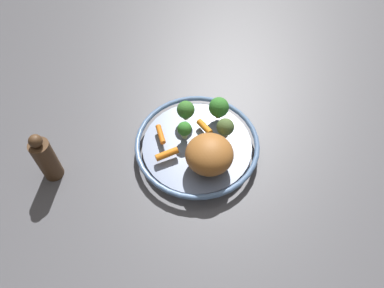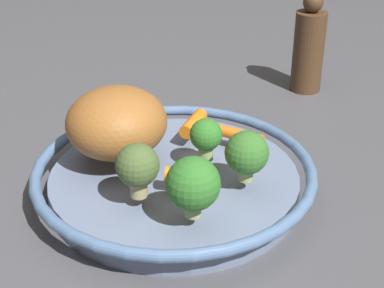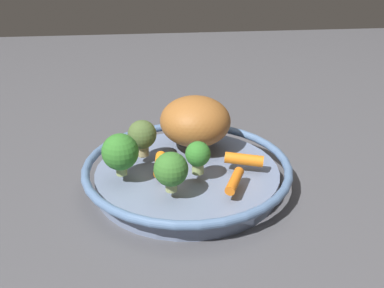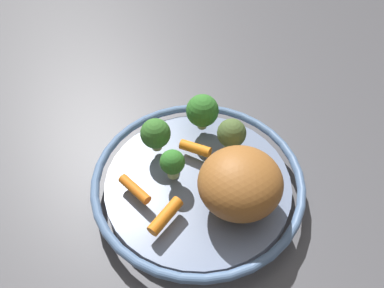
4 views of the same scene
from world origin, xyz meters
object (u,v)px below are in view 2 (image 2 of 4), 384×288
object	(u,v)px
baby_carrot_right	(189,177)
pepper_mill	(309,48)
broccoli_floret_small	(138,167)
serving_bowl	(174,178)
roast_chicken_piece	(117,122)
broccoli_floret_mid	(247,153)
baby_carrot_back	(241,135)
baby_carrot_near_rim	(194,123)
broccoli_floret_large	(193,184)
broccoli_floret_edge	(206,136)

from	to	relation	value
baby_carrot_right	pepper_mill	bearing A→B (deg)	65.29
pepper_mill	broccoli_floret_small	bearing A→B (deg)	-119.23
serving_bowl	pepper_mill	bearing A→B (deg)	59.84
roast_chicken_piece	broccoli_floret_mid	size ratio (longest dim) A/B	2.05
baby_carrot_back	broccoli_floret_mid	bearing A→B (deg)	-87.60
serving_bowl	broccoli_floret_mid	bearing A→B (deg)	-20.47
broccoli_floret_small	broccoli_floret_mid	bearing A→B (deg)	18.64
pepper_mill	roast_chicken_piece	bearing A→B (deg)	-130.11
baby_carrot_near_rim	pepper_mill	size ratio (longest dim) A/B	0.37
baby_carrot_back	baby_carrot_right	distance (m)	0.12
broccoli_floret_small	broccoli_floret_large	bearing A→B (deg)	-28.86
serving_bowl	baby_carrot_near_rim	bearing A→B (deg)	78.49
baby_carrot_near_rim	baby_carrot_right	world-z (taller)	same
baby_carrot_near_rim	broccoli_floret_large	size ratio (longest dim) A/B	0.92
roast_chicken_piece	baby_carrot_near_rim	bearing A→B (deg)	37.67
baby_carrot_near_rim	broccoli_floret_large	distance (m)	0.20
baby_carrot_back	broccoli_floret_large	bearing A→B (deg)	-107.27
broccoli_floret_small	broccoli_floret_edge	size ratio (longest dim) A/B	1.18
baby_carrot_near_rim	baby_carrot_right	xyz separation A→B (m)	(0.00, -0.13, -0.00)
broccoli_floret_mid	pepper_mill	xyz separation A→B (m)	(0.11, 0.37, -0.00)
roast_chicken_piece	broccoli_floret_mid	bearing A→B (deg)	-18.88
broccoli_floret_large	pepper_mill	size ratio (longest dim) A/B	0.40
serving_bowl	broccoli_floret_small	distance (m)	0.10
roast_chicken_piece	broccoli_floret_large	xyz separation A→B (m)	(0.10, -0.13, -0.00)
baby_carrot_back	broccoli_floret_edge	world-z (taller)	broccoli_floret_edge
baby_carrot_right	broccoli_floret_small	xyz separation A→B (m)	(-0.05, -0.03, 0.03)
pepper_mill	baby_carrot_right	bearing A→B (deg)	-114.71
baby_carrot_near_rim	broccoli_floret_small	world-z (taller)	broccoli_floret_small
baby_carrot_near_rim	broccoli_floret_mid	world-z (taller)	broccoli_floret_mid
baby_carrot_right	broccoli_floret_edge	size ratio (longest dim) A/B	1.01
broccoli_floret_large	pepper_mill	bearing A→B (deg)	69.22
serving_bowl	baby_carrot_back	bearing A→B (deg)	37.69
roast_chicken_piece	broccoli_floret_edge	size ratio (longest dim) A/B	2.34
broccoli_floret_mid	pepper_mill	distance (m)	0.39
serving_bowl	broccoli_floret_small	size ratio (longest dim) A/B	5.49
roast_chicken_piece	broccoli_floret_large	size ratio (longest dim) A/B	1.84
serving_bowl	baby_carrot_near_rim	xyz separation A→B (m)	(0.02, 0.09, 0.03)
broccoli_floret_small	broccoli_floret_edge	distance (m)	0.11
baby_carrot_back	broccoli_floret_mid	distance (m)	0.10
broccoli_floret_small	broccoli_floret_edge	world-z (taller)	broccoli_floret_small
roast_chicken_piece	pepper_mill	xyz separation A→B (m)	(0.27, 0.32, -0.01)
serving_bowl	roast_chicken_piece	world-z (taller)	roast_chicken_piece
baby_carrot_near_rim	baby_carrot_back	bearing A→B (deg)	-24.01
serving_bowl	broccoli_floret_large	xyz separation A→B (m)	(0.03, -0.10, 0.06)
baby_carrot_right	baby_carrot_back	bearing A→B (deg)	60.65
baby_carrot_right	broccoli_floret_mid	size ratio (longest dim) A/B	0.88
broccoli_floret_large	baby_carrot_right	bearing A→B (deg)	98.01
broccoli_floret_large	pepper_mill	distance (m)	0.47
roast_chicken_piece	baby_carrot_near_rim	size ratio (longest dim) A/B	2.00
baby_carrot_back	roast_chicken_piece	bearing A→B (deg)	-164.88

